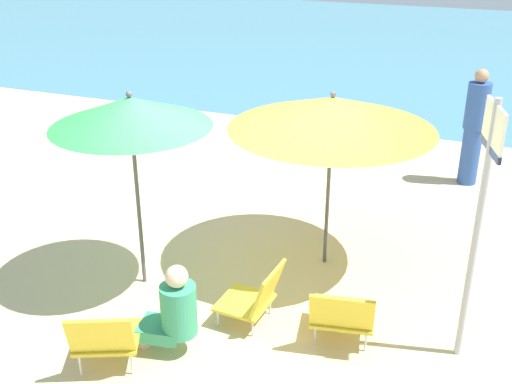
{
  "coord_description": "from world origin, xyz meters",
  "views": [
    {
      "loc": [
        2.09,
        -5.34,
        3.58
      ],
      "look_at": [
        -0.22,
        0.59,
        0.7
      ],
      "focal_mm": 44.08,
      "sensor_mm": 36.0,
      "label": 1
    }
  ],
  "objects_px": {
    "beach_chair_a": "(255,296)",
    "person_a": "(474,127)",
    "warning_sign": "(483,196)",
    "person_b": "(173,311)",
    "beach_chair_c": "(342,314)",
    "umbrella_green": "(130,112)",
    "umbrella_yellow": "(332,113)",
    "beach_chair_b": "(105,337)"
  },
  "relations": [
    {
      "from": "beach_chair_a",
      "to": "warning_sign",
      "type": "height_order",
      "value": "warning_sign"
    },
    {
      "from": "umbrella_yellow",
      "to": "beach_chair_a",
      "type": "distance_m",
      "value": 1.97
    },
    {
      "from": "umbrella_yellow",
      "to": "beach_chair_a",
      "type": "xyz_separation_m",
      "value": [
        -0.3,
        -1.33,
        -1.41
      ]
    },
    {
      "from": "beach_chair_a",
      "to": "umbrella_green",
      "type": "bearing_deg",
      "value": -6.63
    },
    {
      "from": "beach_chair_a",
      "to": "person_a",
      "type": "relative_size",
      "value": 0.38
    },
    {
      "from": "umbrella_yellow",
      "to": "beach_chair_b",
      "type": "xyz_separation_m",
      "value": [
        -1.23,
        -2.39,
        -1.38
      ]
    },
    {
      "from": "beach_chair_a",
      "to": "person_b",
      "type": "height_order",
      "value": "person_b"
    },
    {
      "from": "umbrella_yellow",
      "to": "warning_sign",
      "type": "xyz_separation_m",
      "value": [
        1.52,
        -1.1,
        -0.19
      ]
    },
    {
      "from": "beach_chair_c",
      "to": "warning_sign",
      "type": "distance_m",
      "value": 1.59
    },
    {
      "from": "person_b",
      "to": "warning_sign",
      "type": "height_order",
      "value": "warning_sign"
    },
    {
      "from": "umbrella_green",
      "to": "warning_sign",
      "type": "relative_size",
      "value": 0.88
    },
    {
      "from": "person_b",
      "to": "warning_sign",
      "type": "xyz_separation_m",
      "value": [
        2.33,
        0.87,
        1.11
      ]
    },
    {
      "from": "umbrella_green",
      "to": "person_a",
      "type": "xyz_separation_m",
      "value": [
        2.95,
        3.95,
        -1.02
      ]
    },
    {
      "from": "warning_sign",
      "to": "person_a",
      "type": "bearing_deg",
      "value": 77.33
    },
    {
      "from": "person_b",
      "to": "person_a",
      "type": "bearing_deg",
      "value": -122.93
    },
    {
      "from": "beach_chair_b",
      "to": "warning_sign",
      "type": "distance_m",
      "value": 3.27
    },
    {
      "from": "umbrella_yellow",
      "to": "beach_chair_c",
      "type": "relative_size",
      "value": 3.03
    },
    {
      "from": "beach_chair_a",
      "to": "person_a",
      "type": "height_order",
      "value": "person_a"
    },
    {
      "from": "umbrella_yellow",
      "to": "person_a",
      "type": "distance_m",
      "value": 3.27
    },
    {
      "from": "umbrella_yellow",
      "to": "beach_chair_a",
      "type": "relative_size",
      "value": 3.39
    },
    {
      "from": "beach_chair_a",
      "to": "person_b",
      "type": "relative_size",
      "value": 0.72
    },
    {
      "from": "umbrella_green",
      "to": "umbrella_yellow",
      "type": "bearing_deg",
      "value": 33.06
    },
    {
      "from": "beach_chair_a",
      "to": "beach_chair_b",
      "type": "height_order",
      "value": "beach_chair_b"
    },
    {
      "from": "beach_chair_a",
      "to": "warning_sign",
      "type": "distance_m",
      "value": 2.21
    },
    {
      "from": "beach_chair_c",
      "to": "person_a",
      "type": "xyz_separation_m",
      "value": [
        0.78,
        4.19,
        0.52
      ]
    },
    {
      "from": "person_a",
      "to": "umbrella_green",
      "type": "bearing_deg",
      "value": -46.19
    },
    {
      "from": "umbrella_yellow",
      "to": "person_b",
      "type": "relative_size",
      "value": 2.43
    },
    {
      "from": "person_a",
      "to": "warning_sign",
      "type": "xyz_separation_m",
      "value": [
        0.22,
        -3.97,
        0.7
      ]
    },
    {
      "from": "person_b",
      "to": "beach_chair_b",
      "type": "bearing_deg",
      "value": 36.22
    },
    {
      "from": "beach_chair_c",
      "to": "person_b",
      "type": "relative_size",
      "value": 0.8
    },
    {
      "from": "beach_chair_a",
      "to": "person_b",
      "type": "xyz_separation_m",
      "value": [
        -0.51,
        -0.63,
        0.12
      ]
    },
    {
      "from": "beach_chair_b",
      "to": "beach_chair_c",
      "type": "height_order",
      "value": "beach_chair_b"
    },
    {
      "from": "umbrella_green",
      "to": "beach_chair_c",
      "type": "height_order",
      "value": "umbrella_green"
    },
    {
      "from": "umbrella_yellow",
      "to": "umbrella_green",
      "type": "height_order",
      "value": "umbrella_green"
    },
    {
      "from": "person_a",
      "to": "umbrella_yellow",
      "type": "bearing_deg",
      "value": -33.69
    },
    {
      "from": "umbrella_green",
      "to": "beach_chair_b",
      "type": "relative_size",
      "value": 2.73
    },
    {
      "from": "beach_chair_b",
      "to": "beach_chair_c",
      "type": "relative_size",
      "value": 1.08
    },
    {
      "from": "person_a",
      "to": "person_b",
      "type": "relative_size",
      "value": 1.89
    },
    {
      "from": "umbrella_green",
      "to": "person_a",
      "type": "relative_size",
      "value": 1.25
    },
    {
      "from": "umbrella_yellow",
      "to": "umbrella_green",
      "type": "relative_size",
      "value": 1.03
    },
    {
      "from": "beach_chair_b",
      "to": "umbrella_green",
      "type": "bearing_deg",
      "value": -6.52
    },
    {
      "from": "umbrella_green",
      "to": "beach_chair_b",
      "type": "xyz_separation_m",
      "value": [
        0.42,
        -1.32,
        -1.52
      ]
    }
  ]
}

